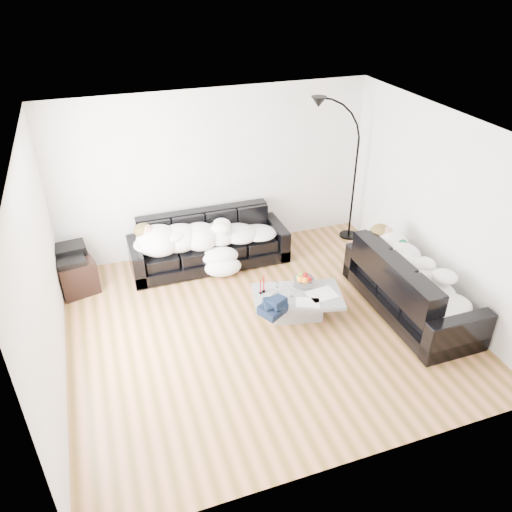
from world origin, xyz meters
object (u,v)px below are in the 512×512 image
object	(u,v)px
stereo	(70,253)
av_cabinet	(74,272)
sleeper_right	(415,270)
floor_lamp	(355,178)
wine_glass_a	(277,288)
shoes	(305,303)
candle_left	(260,287)
sofa_right	(412,284)
fruit_bowl	(304,279)
wine_glass_c	(292,291)
sleeper_back	(209,230)
wine_glass_b	(274,295)
candle_right	(264,284)
sofa_back	(209,241)
coffee_table	(297,305)

from	to	relation	value
stereo	av_cabinet	bearing A→B (deg)	0.00
sleeper_right	floor_lamp	distance (m)	2.21
wine_glass_a	shoes	distance (m)	0.57
candle_left	sofa_right	bearing A→B (deg)	-16.31
wine_glass_a	candle_left	distance (m)	0.22
shoes	fruit_bowl	bearing A→B (deg)	94.91
candle_left	floor_lamp	size ratio (longest dim) A/B	0.10
wine_glass_c	floor_lamp	size ratio (longest dim) A/B	0.08
shoes	stereo	distance (m)	3.42
sleeper_back	fruit_bowl	size ratio (longest dim) A/B	7.42
sleeper_right	stereo	size ratio (longest dim) A/B	4.14
sofa_right	stereo	bearing A→B (deg)	64.02
sleeper_back	stereo	size ratio (longest dim) A/B	4.68
stereo	wine_glass_b	bearing A→B (deg)	-41.46
wine_glass_a	wine_glass_b	xyz separation A→B (m)	(-0.10, -0.13, -0.00)
sleeper_back	wine_glass_c	world-z (taller)	sleeper_back
candle_right	wine_glass_b	bearing A→B (deg)	-74.31
sleeper_right	wine_glass_b	distance (m)	1.90
sofa_right	wine_glass_b	distance (m)	1.89
sofa_back	coffee_table	distance (m)	1.88
wine_glass_b	av_cabinet	distance (m)	3.01
fruit_bowl	candle_right	world-z (taller)	candle_right
sleeper_back	wine_glass_a	xyz separation A→B (m)	(0.53, -1.51, -0.20)
candle_left	candle_right	size ratio (longest dim) A/B	0.85
wine_glass_c	candle_right	size ratio (longest dim) A/B	0.70
candle_right	sleeper_right	bearing A→B (deg)	-17.47
sofa_back	wine_glass_c	bearing A→B (deg)	-68.23
sofa_back	candle_left	distance (m)	1.54
fruit_bowl	candle_left	xyz separation A→B (m)	(-0.63, -0.01, 0.02)
sofa_back	floor_lamp	world-z (taller)	floor_lamp
sofa_right	sleeper_right	size ratio (longest dim) A/B	1.17
coffee_table	candle_right	bearing A→B (deg)	151.76
fruit_bowl	candle_right	bearing A→B (deg)	177.91
wine_glass_a	shoes	world-z (taller)	wine_glass_a
candle_right	shoes	xyz separation A→B (m)	(0.59, -0.06, -0.42)
av_cabinet	floor_lamp	xyz separation A→B (m)	(4.55, 0.05, 0.82)
sleeper_right	candle_left	size ratio (longest dim) A/B	8.57
wine_glass_b	candle_left	size ratio (longest dim) A/B	0.75
stereo	floor_lamp	size ratio (longest dim) A/B	0.20
shoes	coffee_table	bearing A→B (deg)	-153.89
sleeper_back	shoes	size ratio (longest dim) A/B	4.63
floor_lamp	shoes	bearing A→B (deg)	-138.43
wine_glass_c	stereo	distance (m)	3.22
sleeper_back	av_cabinet	world-z (taller)	sleeper_back
stereo	floor_lamp	world-z (taller)	floor_lamp
stereo	floor_lamp	xyz separation A→B (m)	(4.55, 0.05, 0.50)
wine_glass_c	stereo	xyz separation A→B (m)	(-2.71, 1.73, 0.15)
candle_left	shoes	distance (m)	0.76
coffee_table	wine_glass_c	world-z (taller)	wine_glass_c
sleeper_right	wine_glass_c	xyz separation A→B (m)	(-1.60, 0.38, -0.21)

